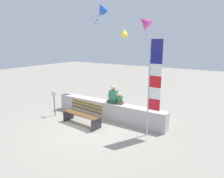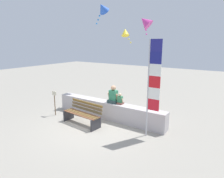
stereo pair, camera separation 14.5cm
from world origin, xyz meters
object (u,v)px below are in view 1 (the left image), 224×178
(person_adult, at_px, (113,96))
(flag_banner, at_px, (153,81))
(person_child, at_px, (120,100))
(kite_magenta, at_px, (145,22))
(sign_post, at_px, (54,101))
(kite_blue, at_px, (102,8))
(park_bench, at_px, (83,114))
(kite_yellow, at_px, (124,32))

(person_adult, bearing_deg, flag_banner, -18.10)
(person_adult, distance_m, person_child, 0.35)
(kite_magenta, relative_size, sign_post, 0.83)
(flag_banner, relative_size, kite_blue, 3.07)
(park_bench, xyz_separation_m, flag_banner, (2.72, 0.46, 1.57))
(person_child, height_order, flag_banner, flag_banner)
(flag_banner, relative_size, sign_post, 2.99)
(park_bench, relative_size, flag_banner, 0.53)
(park_bench, height_order, kite_magenta, kite_magenta)
(person_child, bearing_deg, person_adult, -179.94)
(kite_blue, bearing_deg, park_bench, -70.64)
(person_adult, relative_size, sign_post, 0.67)
(kite_magenta, bearing_deg, kite_yellow, 153.89)
(park_bench, xyz_separation_m, sign_post, (-1.72, 0.04, 0.25))
(kite_yellow, bearing_deg, person_child, -63.43)
(kite_yellow, bearing_deg, kite_blue, -122.23)
(kite_yellow, relative_size, sign_post, 0.75)
(flag_banner, height_order, kite_yellow, kite_yellow)
(flag_banner, xyz_separation_m, kite_blue, (-3.68, 2.27, 2.90))
(person_adult, distance_m, kite_yellow, 3.99)
(person_adult, height_order, kite_magenta, kite_magenta)
(park_bench, relative_size, kite_blue, 1.61)
(flag_banner, xyz_separation_m, kite_yellow, (-3.00, 3.36, 1.78))
(kite_yellow, distance_m, kite_magenta, 1.66)
(flag_banner, distance_m, kite_magenta, 3.76)
(flag_banner, bearing_deg, park_bench, -170.37)
(person_adult, bearing_deg, kite_magenta, 78.28)
(person_adult, height_order, sign_post, person_adult)
(person_adult, height_order, kite_yellow, kite_yellow)
(kite_yellow, height_order, sign_post, kite_yellow)
(person_adult, distance_m, flag_banner, 2.28)
(kite_magenta, height_order, sign_post, kite_magenta)
(kite_blue, height_order, sign_post, kite_blue)
(kite_blue, xyz_separation_m, kite_magenta, (2.13, 0.38, -0.73))
(park_bench, height_order, kite_yellow, kite_yellow)
(person_child, height_order, kite_blue, kite_blue)
(kite_yellow, height_order, kite_blue, kite_blue)
(kite_magenta, bearing_deg, person_adult, -101.72)
(park_bench, distance_m, flag_banner, 3.18)
(person_adult, height_order, flag_banner, flag_banner)
(person_child, relative_size, flag_banner, 0.14)
(kite_blue, bearing_deg, kite_yellow, 57.77)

